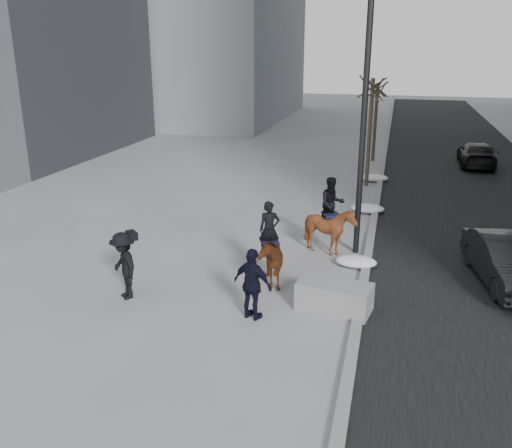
% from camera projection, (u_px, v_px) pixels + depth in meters
% --- Properties ---
extents(ground, '(120.00, 120.00, 0.00)m').
position_uv_depth(ground, '(245.00, 292.00, 14.25)').
color(ground, gray).
rests_on(ground, ground).
extents(road, '(8.00, 90.00, 0.01)m').
position_uv_depth(road, '(479.00, 206.00, 21.78)').
color(road, black).
rests_on(road, ground).
extents(curb, '(0.25, 90.00, 0.12)m').
position_uv_depth(curb, '(377.00, 198.00, 22.70)').
color(curb, gray).
rests_on(curb, ground).
extents(planter, '(1.89, 1.18, 0.71)m').
position_uv_depth(planter, '(334.00, 297.00, 13.18)').
color(planter, gray).
rests_on(planter, ground).
extents(car_near, '(2.03, 4.11, 1.30)m').
position_uv_depth(car_near, '(507.00, 261.00, 14.56)').
color(car_near, black).
rests_on(car_near, ground).
extents(car_far, '(1.86, 4.36, 1.25)m').
position_uv_depth(car_far, '(477.00, 154.00, 28.78)').
color(car_far, black).
rests_on(car_far, ground).
extents(tree_near, '(1.20, 1.20, 5.33)m').
position_uv_depth(tree_near, '(370.00, 128.00, 24.07)').
color(tree_near, '#3B2E23').
rests_on(tree_near, ground).
extents(tree_far, '(1.20, 1.20, 4.68)m').
position_uv_depth(tree_far, '(375.00, 118.00, 29.57)').
color(tree_far, '#3B2E23').
rests_on(tree_far, ground).
extents(mounted_left, '(1.38, 1.91, 2.25)m').
position_uv_depth(mounted_left, '(268.00, 253.00, 14.58)').
color(mounted_left, '#4A2B0E').
rests_on(mounted_left, ground).
extents(mounted_right, '(1.75, 1.82, 2.40)m').
position_uv_depth(mounted_right, '(330.00, 224.00, 16.57)').
color(mounted_right, '#49230E').
rests_on(mounted_right, ground).
extents(feeder, '(1.11, 1.02, 1.75)m').
position_uv_depth(feeder, '(253.00, 284.00, 12.61)').
color(feeder, black).
rests_on(feeder, ground).
extents(camera_crew, '(1.27, 1.25, 1.75)m').
position_uv_depth(camera_crew, '(124.00, 265.00, 13.67)').
color(camera_crew, black).
rests_on(camera_crew, ground).
extents(lamppost, '(0.25, 2.56, 9.09)m').
position_uv_depth(lamppost, '(366.00, 88.00, 15.59)').
color(lamppost, black).
rests_on(lamppost, ground).
extents(snow_piles, '(1.33, 11.51, 0.34)m').
position_uv_depth(snow_piles, '(368.00, 205.00, 21.31)').
color(snow_piles, white).
rests_on(snow_piles, ground).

